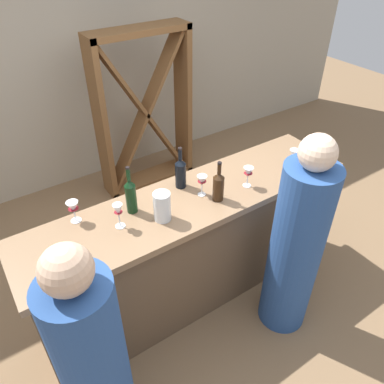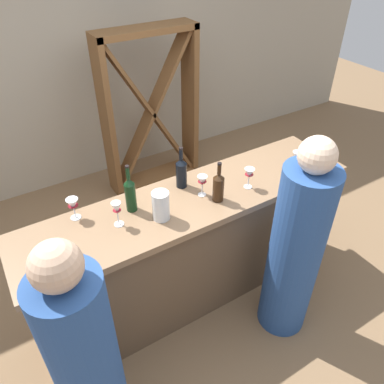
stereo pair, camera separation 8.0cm
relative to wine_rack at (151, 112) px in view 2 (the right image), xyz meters
name	(u,v)px [view 2 (the right image)]	position (x,y,z in m)	size (l,w,h in m)	color
ground_plane	(192,291)	(-0.50, -1.65, -0.85)	(12.00, 12.00, 0.00)	#846647
back_wall	(79,54)	(-0.50, 0.55, 0.55)	(8.00, 0.10, 2.80)	#B2A893
bar_counter	(192,249)	(-0.50, -1.65, -0.35)	(2.43, 0.58, 1.00)	brown
wine_rack	(151,112)	(0.00, 0.00, 0.00)	(1.03, 0.28, 1.71)	brown
wine_bottle_leftmost_dark_green	(130,194)	(-0.90, -1.55, 0.27)	(0.07, 0.07, 0.34)	black
wine_bottle_second_left_near_black	(181,172)	(-0.49, -1.49, 0.26)	(0.08, 0.08, 0.31)	black
wine_bottle_center_amber_brown	(218,186)	(-0.36, -1.76, 0.26)	(0.08, 0.08, 0.29)	#331E0F
wine_glass_near_left	(297,158)	(0.34, -1.76, 0.25)	(0.07, 0.07, 0.16)	white
wine_glass_near_center	(249,174)	(-0.10, -1.75, 0.25)	(0.07, 0.07, 0.15)	white
wine_glass_near_right	(202,182)	(-0.42, -1.66, 0.25)	(0.07, 0.07, 0.16)	white
wine_glass_far_left	(117,210)	(-1.03, -1.64, 0.26)	(0.06, 0.06, 0.17)	white
wine_glass_far_center	(73,205)	(-1.24, -1.44, 0.25)	(0.08, 0.08, 0.15)	white
water_pitcher	(161,206)	(-0.77, -1.73, 0.24)	(0.11, 0.11, 0.20)	silver
person_left_guest	(295,251)	(-0.04, -2.22, -0.11)	(0.41, 0.41, 1.60)	#284C8C
person_center_guest	(89,372)	(-1.50, -2.31, -0.09)	(0.40, 0.40, 1.62)	#284C8C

